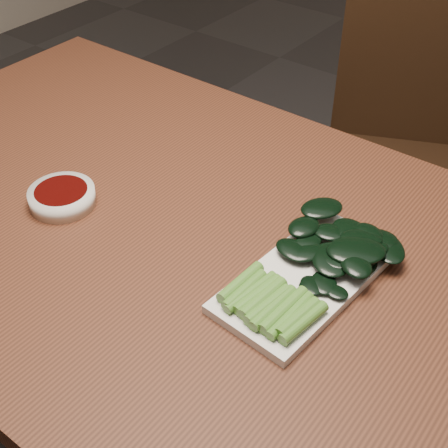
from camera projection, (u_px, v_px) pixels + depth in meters
table at (193, 263)px, 1.01m from camera, size 1.40×0.80×0.75m
chair_far at (413, 150)px, 1.62m from camera, size 0.59×0.59×0.89m
sauce_bowl at (62, 197)px, 1.01m from camera, size 0.11×0.11×0.03m
serving_plate at (307, 278)px, 0.87m from camera, size 0.16×0.29×0.01m
gai_lan at (322, 263)px, 0.87m from camera, size 0.20×0.29×0.03m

